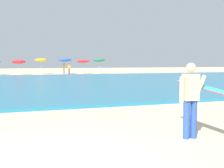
# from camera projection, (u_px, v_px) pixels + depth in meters

# --- Properties ---
(ground_plane) EXTENTS (160.00, 160.00, 0.00)m
(ground_plane) POSITION_uv_depth(u_px,v_px,m) (55.00, 166.00, 4.93)
(ground_plane) COLOR beige
(sea) EXTENTS (120.00, 28.00, 0.14)m
(sea) POSITION_uv_depth(u_px,v_px,m) (18.00, 83.00, 23.49)
(sea) COLOR teal
(sea) RESTS_ON ground
(surfer_with_board) EXTENTS (0.95, 3.00, 1.73)m
(surfer_with_board) POSITION_uv_depth(u_px,v_px,m) (200.00, 93.00, 6.71)
(surfer_with_board) COLOR #284CA3
(surfer_with_board) RESTS_ON ground
(beach_umbrella_3) EXTENTS (1.96, 1.99, 2.14)m
(beach_umbrella_3) POSITION_uv_depth(u_px,v_px,m) (19.00, 62.00, 41.14)
(beach_umbrella_3) COLOR beige
(beach_umbrella_3) RESTS_ON ground
(beach_umbrella_4) EXTENTS (1.80, 1.82, 2.35)m
(beach_umbrella_4) POSITION_uv_depth(u_px,v_px,m) (41.00, 60.00, 42.73)
(beach_umbrella_4) COLOR beige
(beach_umbrella_4) RESTS_ON ground
(beach_umbrella_5) EXTENTS (1.91, 1.93, 2.34)m
(beach_umbrella_5) POSITION_uv_depth(u_px,v_px,m) (65.00, 60.00, 42.08)
(beach_umbrella_5) COLOR beige
(beach_umbrella_5) RESTS_ON ground
(beach_umbrella_6) EXTENTS (1.91, 1.93, 2.15)m
(beach_umbrella_6) POSITION_uv_depth(u_px,v_px,m) (83.00, 61.00, 44.37)
(beach_umbrella_6) COLOR beige
(beach_umbrella_6) RESTS_ON ground
(beach_umbrella_7) EXTENTS (1.90, 1.94, 2.36)m
(beach_umbrella_7) POSITION_uv_depth(u_px,v_px,m) (99.00, 60.00, 45.16)
(beach_umbrella_7) COLOR beige
(beach_umbrella_7) RESTS_ON ground
(beachgoer_near_row_left) EXTENTS (0.32, 0.20, 1.58)m
(beachgoer_near_row_left) POSITION_uv_depth(u_px,v_px,m) (69.00, 68.00, 41.92)
(beachgoer_near_row_left) COLOR #383842
(beachgoer_near_row_left) RESTS_ON ground
(beachgoer_near_row_mid) EXTENTS (0.32, 0.20, 1.58)m
(beachgoer_near_row_mid) POSITION_uv_depth(u_px,v_px,m) (64.00, 68.00, 42.68)
(beachgoer_near_row_mid) COLOR #383842
(beachgoer_near_row_mid) RESTS_ON ground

